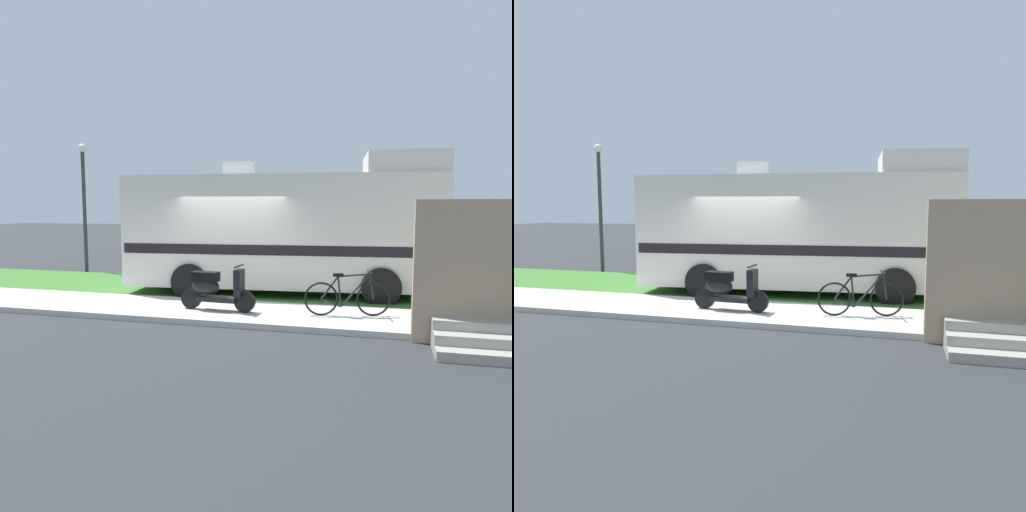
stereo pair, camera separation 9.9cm
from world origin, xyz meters
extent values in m
plane|color=#2D3033|center=(0.00, 0.00, 0.00)|extent=(80.00, 80.00, 0.00)
cube|color=beige|center=(0.00, -1.20, 0.06)|extent=(24.00, 2.00, 0.12)
cube|color=#3D752D|center=(0.00, 1.50, 0.04)|extent=(24.00, 3.40, 0.08)
cube|color=silver|center=(0.93, 1.48, 1.66)|extent=(7.88, 3.21, 2.73)
cube|color=silver|center=(3.86, 1.75, 3.28)|extent=(2.01, 2.55, 0.50)
cube|color=black|center=(0.93, 1.48, 1.25)|extent=(7.72, 3.21, 0.24)
cube|color=black|center=(4.74, 1.83, 2.14)|extent=(0.27, 2.14, 0.90)
cube|color=silver|center=(-0.22, 1.38, 3.21)|extent=(0.75, 0.66, 0.36)
cylinder|color=black|center=(3.19, 2.90, 0.45)|extent=(0.92, 0.36, 0.90)
cylinder|color=black|center=(3.41, 0.49, 0.45)|extent=(0.92, 0.36, 0.90)
cylinder|color=black|center=(-1.28, 2.50, 0.45)|extent=(0.92, 0.36, 0.90)
cylinder|color=black|center=(-1.06, 0.09, 0.45)|extent=(0.92, 0.36, 0.90)
cylinder|color=black|center=(0.73, -1.36, 0.34)|extent=(0.44, 0.12, 0.44)
cylinder|color=black|center=(-0.47, -1.29, 0.34)|extent=(0.44, 0.12, 0.44)
cube|color=black|center=(0.13, -1.32, 0.36)|extent=(0.85, 0.33, 0.10)
cube|color=black|center=(-0.13, -1.31, 0.82)|extent=(0.57, 0.29, 0.20)
ellipsoid|color=black|center=(-0.13, -1.31, 0.62)|extent=(0.62, 0.33, 0.36)
cube|color=black|center=(0.61, -1.35, 0.72)|extent=(0.16, 0.33, 0.56)
cylinder|color=black|center=(0.61, -1.35, 1.07)|extent=(0.06, 0.50, 0.04)
sphere|color=white|center=(0.61, -1.35, 0.90)|extent=(0.12, 0.12, 0.12)
torus|color=black|center=(3.27, -1.03, 0.46)|extent=(0.67, 0.18, 0.67)
torus|color=black|center=(2.27, -1.25, 0.46)|extent=(0.67, 0.18, 0.67)
cylinder|color=black|center=(2.92, -1.10, 0.63)|extent=(0.58, 0.16, 0.67)
cylinder|color=black|center=(2.62, -1.17, 0.61)|extent=(0.10, 0.06, 0.61)
cylinder|color=black|center=(2.89, -1.11, 0.93)|extent=(0.61, 0.17, 0.09)
cylinder|color=black|center=(2.46, -1.20, 0.38)|extent=(0.40, 0.12, 0.19)
cylinder|color=black|center=(2.43, -1.21, 0.68)|extent=(0.36, 0.11, 0.47)
cylinder|color=black|center=(3.23, -1.04, 0.71)|extent=(0.12, 0.06, 0.51)
cube|color=black|center=(2.59, -1.18, 0.94)|extent=(0.22, 0.14, 0.06)
cylinder|color=black|center=(3.19, -1.04, 1.00)|extent=(0.14, 0.51, 0.03)
cube|color=silver|center=(1.29, 5.97, 1.02)|extent=(2.30, 2.10, 1.49)
cube|color=black|center=(1.29, 5.97, 1.47)|extent=(2.19, 2.12, 0.44)
cube|color=silver|center=(3.79, 5.92, 0.66)|extent=(2.80, 2.12, 0.77)
cylinder|color=black|center=(1.09, 4.99, 0.38)|extent=(0.77, 0.26, 0.76)
cylinder|color=black|center=(1.13, 6.96, 0.38)|extent=(0.77, 0.26, 0.76)
cylinder|color=black|center=(4.09, 4.92, 0.38)|extent=(0.77, 0.26, 0.76)
cylinder|color=black|center=(4.14, 6.90, 0.38)|extent=(0.77, 0.26, 0.76)
cube|color=#9E998E|center=(4.92, -2.80, 0.08)|extent=(1.40, 0.96, 0.16)
cube|color=#9E998E|center=(4.92, -2.64, 0.24)|extent=(1.40, 0.64, 0.16)
cube|color=#9E998E|center=(4.92, -2.48, 0.40)|extent=(1.40, 0.32, 0.16)
cube|color=tan|center=(4.92, -2.17, 1.20)|extent=(2.00, 0.30, 2.40)
cylinder|color=navy|center=(5.04, -0.98, 0.21)|extent=(0.07, 0.07, 0.18)
cylinder|color=navy|center=(5.04, -0.98, 0.32)|extent=(0.03, 0.03, 0.04)
cylinder|color=black|center=(5.04, -0.98, 0.34)|extent=(0.04, 0.04, 0.01)
cylinder|color=#333338|center=(-6.32, 3.60, 2.03)|extent=(0.12, 0.12, 4.06)
sphere|color=silver|center=(-6.32, 3.60, 4.18)|extent=(0.28, 0.28, 0.28)
camera|label=1|loc=(3.39, -10.55, 2.32)|focal=33.49mm
camera|label=2|loc=(3.49, -10.52, 2.32)|focal=33.49mm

